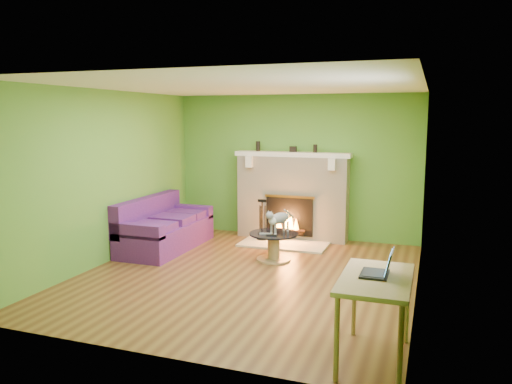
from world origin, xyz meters
TOP-DOWN VIEW (x-y plane):
  - floor at (0.00, 0.00)m, footprint 5.00×5.00m
  - ceiling at (0.00, 0.00)m, footprint 5.00×5.00m
  - wall_back at (0.00, 2.50)m, footprint 5.00×0.00m
  - wall_front at (0.00, -2.50)m, footprint 5.00×0.00m
  - wall_left at (-2.25, 0.00)m, footprint 0.00×5.00m
  - wall_right at (2.25, 0.00)m, footprint 0.00×5.00m
  - window_frame at (2.24, -0.90)m, footprint 0.00×1.20m
  - window_pane at (2.23, -0.90)m, footprint 0.00×1.06m
  - fireplace at (0.00, 2.32)m, footprint 2.10×0.46m
  - hearth at (0.00, 1.80)m, footprint 1.50×0.75m
  - mantel at (0.00, 2.30)m, footprint 2.10×0.28m
  - sofa at (-1.86, 0.92)m, footprint 0.88×1.91m
  - coffee_table at (0.11, 0.86)m, footprint 0.76×0.76m
  - desk at (1.95, -1.90)m, footprint 0.62×1.06m
  - cat at (0.19, 0.91)m, footprint 0.44×0.64m
  - remote_silver at (0.01, 0.74)m, footprint 0.18×0.08m
  - remote_black at (0.13, 0.68)m, footprint 0.16×0.07m
  - laptop at (1.93, -1.85)m, footprint 0.28×0.32m
  - fire_tools at (-0.45, 1.95)m, footprint 0.19×0.19m
  - mantel_vase_left at (-0.66, 2.33)m, footprint 0.08×0.08m
  - mantel_vase_right at (0.41, 2.33)m, footprint 0.07×0.07m
  - mantel_box at (0.01, 2.33)m, footprint 0.12×0.08m

SIDE VIEW (x-z plane):
  - floor at x=0.00m, z-range 0.00..0.00m
  - hearth at x=0.00m, z-range 0.00..0.03m
  - coffee_table at x=0.11m, z-range 0.03..0.46m
  - sofa at x=-1.86m, z-range -0.10..0.76m
  - fire_tools at x=-0.45m, z-range 0.03..0.76m
  - remote_black at x=0.13m, z-range 0.43..0.44m
  - remote_silver at x=0.01m, z-range 0.43..0.45m
  - cat at x=0.19m, z-range 0.43..0.80m
  - desk at x=1.95m, z-range 0.30..1.08m
  - fireplace at x=0.00m, z-range -0.02..1.56m
  - laptop at x=1.93m, z-range 0.79..1.03m
  - wall_back at x=0.00m, z-range -1.20..3.80m
  - wall_front at x=0.00m, z-range -1.20..3.80m
  - wall_left at x=-2.25m, z-range -1.20..3.80m
  - wall_right at x=2.25m, z-range -1.20..3.80m
  - mantel at x=0.00m, z-range 1.50..1.58m
  - window_frame at x=2.24m, z-range 0.95..2.15m
  - window_pane at x=2.23m, z-range 1.02..2.08m
  - mantel_box at x=0.01m, z-range 1.58..1.68m
  - mantel_vase_right at x=0.41m, z-range 1.58..1.72m
  - mantel_vase_left at x=-0.66m, z-range 1.58..1.76m
  - ceiling at x=0.00m, z-range 2.60..2.60m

